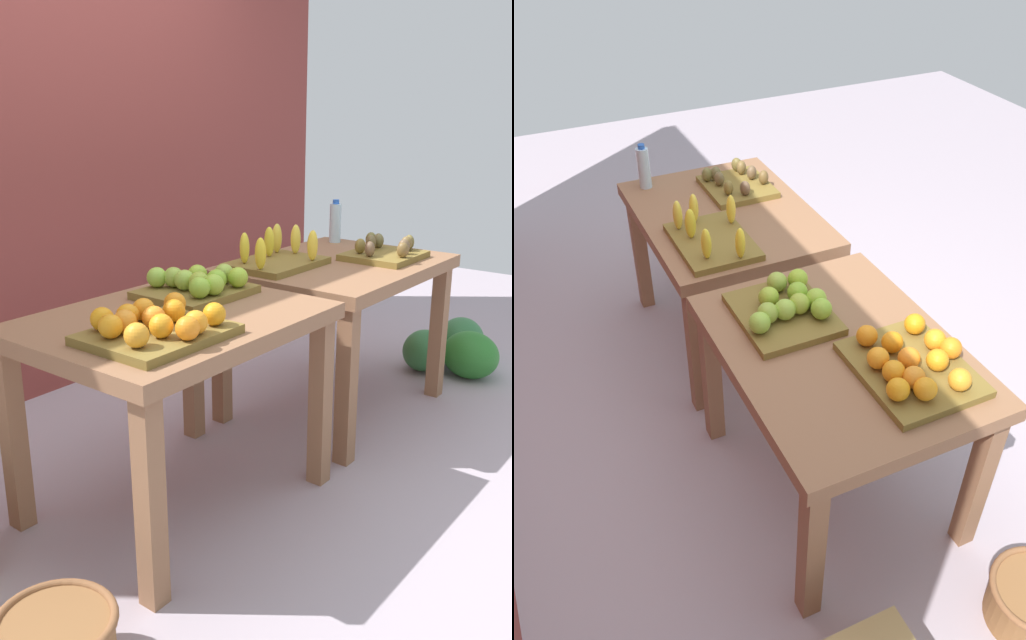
{
  "view_description": "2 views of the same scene",
  "coord_description": "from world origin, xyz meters",
  "views": [
    {
      "loc": [
        -2.24,
        -1.68,
        1.46
      ],
      "look_at": [
        -0.04,
        0.03,
        0.6
      ],
      "focal_mm": 39.05,
      "sensor_mm": 36.0,
      "label": 1
    },
    {
      "loc": [
        -2.05,
        0.96,
        2.22
      ],
      "look_at": [
        -0.06,
        0.05,
        0.54
      ],
      "focal_mm": 35.93,
      "sensor_mm": 36.0,
      "label": 2
    }
  ],
  "objects": [
    {
      "name": "ground_plane",
      "position": [
        0.0,
        0.0,
        0.0
      ],
      "size": [
        8.0,
        8.0,
        0.0
      ],
      "primitive_type": "plane",
      "color": "#A99BA7"
    },
    {
      "name": "water_bottle",
      "position": [
        0.98,
        0.27,
        0.86
      ],
      "size": [
        0.06,
        0.06,
        0.23
      ],
      "color": "silver",
      "rests_on": "display_table_right"
    },
    {
      "name": "display_table_right",
      "position": [
        0.56,
        0.0,
        0.64
      ],
      "size": [
        1.04,
        0.8,
        0.75
      ],
      "color": "#8B6041",
      "rests_on": "ground_plane"
    },
    {
      "name": "banana_crate",
      "position": [
        0.3,
        0.17,
        0.79
      ],
      "size": [
        0.45,
        0.32,
        0.17
      ],
      "color": "brown",
      "rests_on": "display_table_right"
    },
    {
      "name": "orange_bin",
      "position": [
        -0.78,
        -0.15,
        0.79
      ],
      "size": [
        0.44,
        0.37,
        0.11
      ],
      "color": "brown",
      "rests_on": "display_table_left"
    },
    {
      "name": "display_table_left",
      "position": [
        -0.56,
        0.0,
        0.64
      ],
      "size": [
        1.04,
        0.8,
        0.75
      ],
      "color": "#8B6041",
      "rests_on": "ground_plane"
    },
    {
      "name": "apple_bin",
      "position": [
        -0.32,
        0.1,
        0.8
      ],
      "size": [
        0.4,
        0.37,
        0.11
      ],
      "color": "brown",
      "rests_on": "display_table_left"
    },
    {
      "name": "back_wall",
      "position": [
        0.0,
        1.35,
        1.5
      ],
      "size": [
        4.4,
        0.12,
        3.0
      ],
      "primitive_type": "cube",
      "color": "brown",
      "rests_on": "ground_plane"
    },
    {
      "name": "watermelon_pile",
      "position": [
        1.44,
        -0.27,
        0.13
      ],
      "size": [
        0.65,
        0.56,
        0.27
      ],
      "color": "#2F6C3B",
      "rests_on": "ground_plane"
    },
    {
      "name": "kiwi_bin",
      "position": [
        0.76,
        -0.14,
        0.78
      ],
      "size": [
        0.36,
        0.32,
        0.1
      ],
      "color": "brown",
      "rests_on": "display_table_right"
    }
  ]
}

